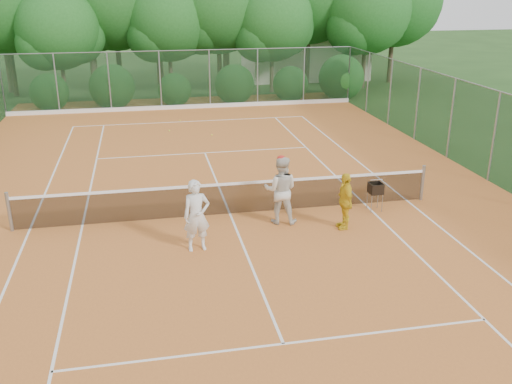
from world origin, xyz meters
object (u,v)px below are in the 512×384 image
at_px(player_center_grp, 281,190).
at_px(ball_hopper, 376,189).
at_px(player_white, 197,216).
at_px(player_yellow, 345,201).

height_order(player_center_grp, ball_hopper, player_center_grp).
distance_m(player_center_grp, ball_hopper, 2.94).
distance_m(player_white, ball_hopper, 5.58).
bearing_deg(player_white, player_center_grp, 20.94).
bearing_deg(ball_hopper, player_center_grp, -150.74).
bearing_deg(ball_hopper, player_yellow, -118.91).
relative_size(player_center_grp, player_yellow, 1.24).
bearing_deg(player_center_grp, ball_hopper, 6.20).
height_order(player_white, player_yellow, player_white).
distance_m(player_center_grp, player_yellow, 1.76).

